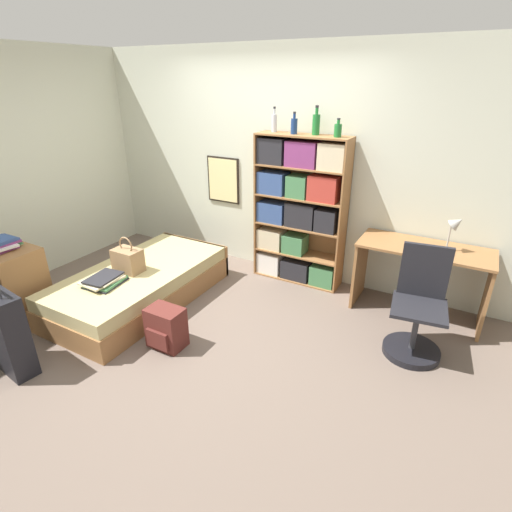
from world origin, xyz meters
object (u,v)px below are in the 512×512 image
object	(u,v)px
suitcase	(6,332)
bottle_blue	(338,130)
handbag	(128,260)
bottle_green	(274,122)
desk	(422,267)
desk_lamp	(455,228)
backpack	(166,328)
bookcase	(297,210)
bottle_clear	(316,124)
book_stack_on_bed	(104,280)
bottle_brown	(294,126)
desk_chair	(416,321)
bed	(142,284)
dresser	(9,283)

from	to	relation	value
suitcase	bottle_blue	distance (m)	3.49
handbag	bottle_green	distance (m)	2.14
desk	desk_lamp	bearing A→B (deg)	-1.35
bottle_green	backpack	bearing A→B (deg)	-94.21
bookcase	bottle_blue	bearing A→B (deg)	-1.88
bookcase	bottle_clear	xyz separation A→B (m)	(0.15, 0.04, 0.94)
handbag	bookcase	world-z (taller)	bookcase
suitcase	bottle_clear	world-z (taller)	bottle_clear
handbag	bottle_clear	xyz separation A→B (m)	(1.44, 1.42, 1.30)
bookcase	bottle_green	size ratio (longest dim) A/B	6.45
book_stack_on_bed	bottle_brown	xyz separation A→B (m)	(1.22, 1.71, 1.36)
suitcase	desk_chair	world-z (taller)	desk_chair
book_stack_on_bed	desk_lamp	xyz separation A→B (m)	(2.92, 1.60, 0.56)
handbag	backpack	world-z (taller)	handbag
book_stack_on_bed	bottle_blue	size ratio (longest dim) A/B	2.19
desk	bed	bearing A→B (deg)	-156.11
bed	desk_lamp	size ratio (longest dim) A/B	5.32
bottle_brown	desk	size ratio (longest dim) A/B	0.18
bookcase	desk_lamp	world-z (taller)	bookcase
bed	bottle_blue	world-z (taller)	bottle_blue
book_stack_on_bed	backpack	size ratio (longest dim) A/B	1.04
desk_lamp	backpack	distance (m)	2.79
suitcase	book_stack_on_bed	bearing A→B (deg)	84.97
suitcase	bottle_blue	world-z (taller)	bottle_blue
bottle_green	suitcase	bearing A→B (deg)	-111.21
bookcase	bottle_green	xyz separation A→B (m)	(-0.33, 0.03, 0.93)
suitcase	bottle_blue	bearing A→B (deg)	56.11
bed	desk_chair	size ratio (longest dim) A/B	2.03
bed	desk_chair	distance (m)	2.79
bottle_brown	desk	distance (m)	1.95
desk	desk_lamp	xyz separation A→B (m)	(0.22, -0.01, 0.46)
dresser	bottle_brown	xyz separation A→B (m)	(2.10, 2.14, 1.41)
bottle_brown	desk_lamp	bearing A→B (deg)	-3.64
bottle_clear	desk_chair	distance (m)	2.17
book_stack_on_bed	backpack	distance (m)	0.86
bottle_clear	desk	distance (m)	1.80
backpack	desk	bearing A→B (deg)	41.93
bookcase	desk	size ratio (longest dim) A/B	1.36
bottle_brown	bottle_blue	world-z (taller)	bottle_brown
bookcase	desk_lamp	bearing A→B (deg)	-4.22
bed	book_stack_on_bed	world-z (taller)	book_stack_on_bed
suitcase	dresser	distance (m)	0.95
bottle_green	backpack	size ratio (longest dim) A/B	0.69
desk_lamp	desk_chair	distance (m)	0.95
desk	desk_chair	distance (m)	0.70
book_stack_on_bed	desk	size ratio (longest dim) A/B	0.32
handbag	dresser	size ratio (longest dim) A/B	0.52
book_stack_on_bed	bed	bearing A→B (deg)	83.42
handbag	dresser	xyz separation A→B (m)	(-0.88, -0.76, -0.14)
desk_chair	backpack	world-z (taller)	desk_chair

